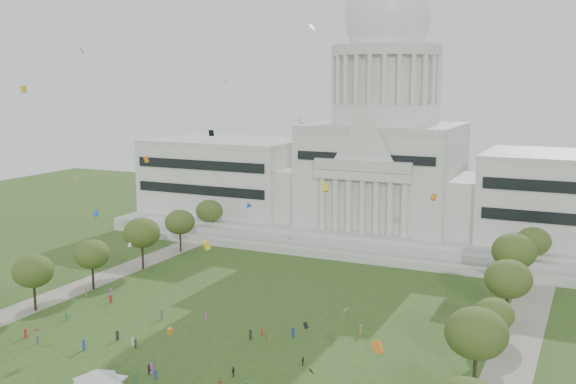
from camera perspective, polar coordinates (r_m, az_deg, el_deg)
name	(u,v)px	position (r m, az deg, el deg)	size (l,w,h in m)	color
capitol	(384,164)	(205.82, 8.09, 2.37)	(160.00, 64.50, 91.30)	beige
path_left	(68,291)	(161.99, -18.10, -8.01)	(8.00, 160.00, 0.04)	gray
path_right	(510,366)	(122.03, 18.29, -13.84)	(8.00, 160.00, 0.04)	gray
row_tree_l_2	(33,271)	(149.01, -20.77, -6.27)	(8.42, 8.42, 11.97)	black
row_tree_r_2	(476,333)	(107.32, 15.67, -11.44)	(9.55, 9.55, 13.58)	black
row_tree_l_3	(92,254)	(160.01, -16.27, -5.08)	(8.12, 8.12, 11.55)	black
row_tree_r_3	(494,315)	(124.06, 17.04, -9.89)	(7.01, 7.01, 9.98)	black
row_tree_l_4	(142,233)	(173.62, -12.27, -3.39)	(9.29, 9.29, 13.21)	black
row_tree_r_4	(508,279)	(138.11, 18.15, -7.01)	(9.19, 9.19, 13.06)	black
row_tree_l_5	(180,222)	(189.20, -9.14, -2.54)	(8.33, 8.33, 11.85)	black
row_tree_r_5	(514,251)	(157.45, 18.60, -4.79)	(9.82, 9.82, 13.96)	black
row_tree_l_6	(209,211)	(205.01, -6.69, -1.60)	(8.19, 8.19, 11.64)	black
row_tree_r_6	(533,241)	(174.95, 20.06, -3.95)	(8.42, 8.42, 11.97)	black
event_tent	(98,375)	(107.61, -15.81, -14.72)	(10.04, 10.04, 4.99)	#4C4C4C
person_4	(233,372)	(112.77, -4.65, -14.92)	(0.97, 0.53, 1.65)	#26262B
person_5	(149,369)	(115.57, -11.67, -14.46)	(1.53, 0.61, 1.65)	#26262B
person_8	(136,343)	(126.30, -12.75, -12.39)	(0.78, 0.48, 1.61)	#4C4C51
person_10	(303,361)	(116.52, 1.27, -14.11)	(0.85, 0.47, 1.46)	#26262B
distant_crowd	(151,334)	(130.02, -11.51, -11.67)	(63.21, 35.31, 1.95)	#B21E1E
kite_swarm	(191,212)	(107.66, -8.23, -1.65)	(85.44, 103.88, 62.53)	white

